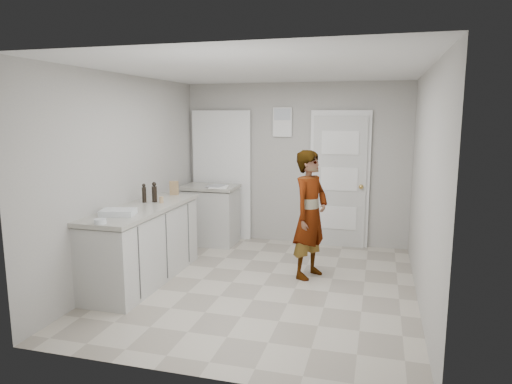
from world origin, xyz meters
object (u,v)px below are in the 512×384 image
(cake_mix_box, at_px, (174,188))
(baking_dish, at_px, (118,212))
(oil_cruet_a, at_px, (154,192))
(egg_bowl, at_px, (100,221))
(spice_jar, at_px, (161,200))
(oil_cruet_b, at_px, (144,193))
(person, at_px, (310,215))

(cake_mix_box, height_order, baking_dish, cake_mix_box)
(oil_cruet_a, xyz_separation_m, egg_bowl, (0.02, -1.20, -0.10))
(spice_jar, bearing_deg, egg_bowl, -94.70)
(spice_jar, relative_size, oil_cruet_b, 0.33)
(cake_mix_box, distance_m, egg_bowl, 1.74)
(oil_cruet_a, distance_m, egg_bowl, 1.20)
(oil_cruet_a, relative_size, baking_dish, 0.62)
(baking_dish, bearing_deg, person, 31.04)
(person, height_order, cake_mix_box, person)
(oil_cruet_b, bearing_deg, cake_mix_box, 78.44)
(cake_mix_box, xyz_separation_m, oil_cruet_b, (-0.12, -0.60, 0.02))
(oil_cruet_a, xyz_separation_m, oil_cruet_b, (-0.11, -0.06, -0.01))
(cake_mix_box, height_order, oil_cruet_a, oil_cruet_a)
(oil_cruet_b, bearing_deg, spice_jar, 6.05)
(person, height_order, baking_dish, person)
(oil_cruet_b, distance_m, baking_dish, 0.75)
(oil_cruet_b, relative_size, baking_dish, 0.59)
(baking_dish, bearing_deg, cake_mix_box, 88.42)
(oil_cruet_a, distance_m, oil_cruet_b, 0.13)
(spice_jar, xyz_separation_m, oil_cruet_a, (-0.11, 0.04, 0.08))
(person, bearing_deg, spice_jar, 126.77)
(person, bearing_deg, cake_mix_box, 108.89)
(oil_cruet_a, bearing_deg, spice_jar, -18.98)
(cake_mix_box, height_order, spice_jar, cake_mix_box)
(baking_dish, bearing_deg, oil_cruet_b, 96.70)
(baking_dish, distance_m, egg_bowl, 0.40)
(person, relative_size, cake_mix_box, 8.35)
(cake_mix_box, relative_size, egg_bowl, 1.54)
(spice_jar, relative_size, oil_cruet_a, 0.31)
(cake_mix_box, bearing_deg, spice_jar, -95.34)
(oil_cruet_a, xyz_separation_m, baking_dish, (-0.02, -0.80, -0.09))
(oil_cruet_a, relative_size, egg_bowl, 2.07)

